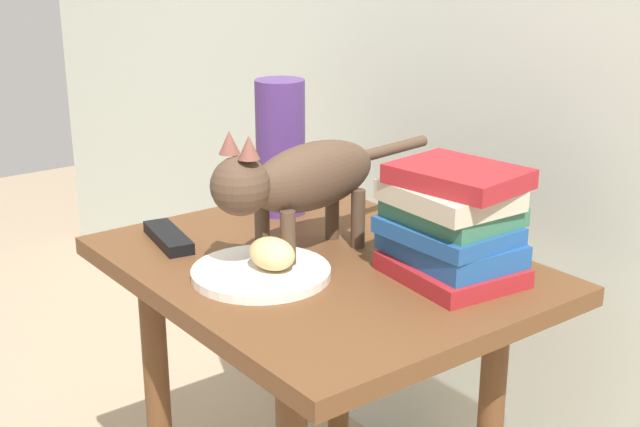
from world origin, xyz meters
TOP-DOWN VIEW (x-y plane):
  - side_table at (0.00, 0.00)m, footprint 0.69×0.54m
  - plate at (-0.00, -0.11)m, footprint 0.22×0.22m
  - bread_roll at (0.01, -0.10)m, footprint 0.09×0.07m
  - cat at (-0.03, -0.02)m, footprint 0.13×0.48m
  - book_stack at (0.17, 0.12)m, footprint 0.22×0.18m
  - green_vase at (-0.25, 0.10)m, footprint 0.09×0.09m
  - tv_remote at (-0.22, -0.16)m, footprint 0.16×0.07m

SIDE VIEW (x-z plane):
  - side_table at x=0.00m, z-range 0.20..0.81m
  - plate at x=0.00m, z-range 0.61..0.62m
  - tv_remote at x=-0.22m, z-range 0.61..0.63m
  - bread_roll at x=0.01m, z-range 0.62..0.67m
  - book_stack at x=0.17m, z-range 0.61..0.78m
  - green_vase at x=-0.25m, z-range 0.61..0.86m
  - cat at x=-0.03m, z-range 0.63..0.85m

